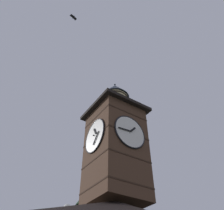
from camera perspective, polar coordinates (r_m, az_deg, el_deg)
clock_tower at (r=17.60m, az=0.81°, el=-8.65°), size 4.06×4.06×10.39m
moon at (r=55.06m, az=-10.48°, el=-22.73°), size 1.67×1.67×1.67m
flying_bird_high at (r=22.12m, az=-9.06°, el=19.70°), size 0.66×0.35×0.17m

